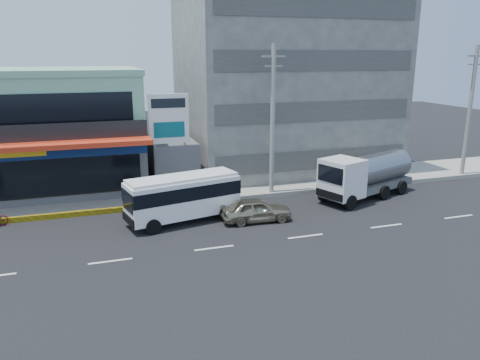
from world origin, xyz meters
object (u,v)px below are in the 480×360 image
object	(u,v)px
concrete_building	(284,84)
minibus	(183,195)
billboard	(169,124)
utility_pole_far	(470,111)
utility_pole_near	(273,120)
tanker_truck	(365,175)
shop_building	(51,133)
satellite_dish	(172,140)
sedan	(256,210)

from	to	relation	value
concrete_building	minibus	xyz separation A→B (m)	(-10.67, -10.72, -5.39)
billboard	utility_pole_far	xyz separation A→B (m)	(22.50, -1.80, 0.22)
billboard	utility_pole_far	bearing A→B (deg)	-4.57
utility_pole_far	utility_pole_near	bearing A→B (deg)	180.00
billboard	tanker_truck	world-z (taller)	billboard
concrete_building	shop_building	bearing A→B (deg)	-176.65
satellite_dish	minibus	size ratio (longest dim) A/B	0.22
concrete_building	utility_pole_near	bearing A→B (deg)	-117.76
utility_pole_near	satellite_dish	bearing A→B (deg)	149.04
concrete_building	tanker_truck	distance (m)	11.44
minibus	sedan	distance (m)	4.28
concrete_building	satellite_dish	world-z (taller)	concrete_building
concrete_building	utility_pole_near	xyz separation A→B (m)	(-4.00, -7.60, -1.85)
sedan	concrete_building	bearing A→B (deg)	-25.90
billboard	utility_pole_far	size ratio (longest dim) A/B	0.69
shop_building	satellite_dish	world-z (taller)	shop_building
utility_pole_near	tanker_truck	xyz separation A→B (m)	(5.70, -2.33, -3.56)
concrete_building	minibus	size ratio (longest dim) A/B	2.38
satellite_dish	minibus	world-z (taller)	satellite_dish
shop_building	sedan	bearing A→B (deg)	-43.97
satellite_dish	utility_pole_far	distance (m)	22.35
sedan	tanker_truck	bearing A→B (deg)	-73.03
billboard	minibus	xyz separation A→B (m)	(-0.17, -4.92, -3.32)
shop_building	sedan	world-z (taller)	shop_building
billboard	utility_pole_far	distance (m)	22.57
shop_building	utility_pole_far	distance (m)	30.73
shop_building	utility_pole_far	size ratio (longest dim) A/B	1.24
shop_building	billboard	xyz separation A→B (m)	(7.50, -4.75, 0.93)
billboard	satellite_dish	bearing A→B (deg)	74.48
utility_pole_far	minibus	size ratio (longest dim) A/B	1.48
satellite_dish	tanker_truck	size ratio (longest dim) A/B	0.19
satellite_dish	minibus	xyz separation A→B (m)	(-0.67, -6.72, -1.97)
utility_pole_far	concrete_building	bearing A→B (deg)	147.65
concrete_building	billboard	size ratio (longest dim) A/B	2.32
concrete_building	sedan	bearing A→B (deg)	-119.15
shop_building	concrete_building	size ratio (longest dim) A/B	0.77
minibus	tanker_truck	world-z (taller)	tanker_truck
sedan	minibus	bearing A→B (deg)	75.82
satellite_dish	utility_pole_near	size ratio (longest dim) A/B	0.15
shop_building	utility_pole_near	bearing A→B (deg)	-25.06
utility_pole_near	concrete_building	bearing A→B (deg)	62.24
utility_pole_near	tanker_truck	distance (m)	7.11
satellite_dish	minibus	distance (m)	7.03
satellite_dish	sedan	distance (m)	9.11
satellite_dish	shop_building	bearing A→B (deg)	159.79
shop_building	utility_pole_near	world-z (taller)	utility_pole_near
concrete_building	utility_pole_far	bearing A→B (deg)	-32.35
minibus	billboard	bearing A→B (deg)	88.01
satellite_dish	sedan	size ratio (longest dim) A/B	0.37
billboard	utility_pole_near	world-z (taller)	utility_pole_near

